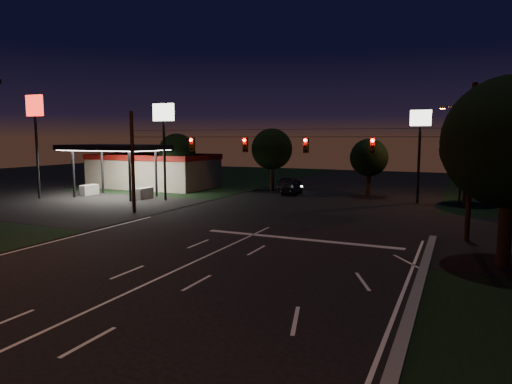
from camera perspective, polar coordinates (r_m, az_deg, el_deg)
The scene contains 18 objects.
ground at distance 18.79m, azimuth -15.47°, elevation -11.91°, with size 140.00×140.00×0.00m, color black.
cross_street_left at distance 43.65m, azimuth -22.30°, elevation -1.54°, with size 20.00×16.00×0.02m, color black.
stop_bar at distance 27.17m, azimuth 5.43°, elevation -5.86°, with size 12.00×0.50×0.01m, color silver.
utility_pole_right at distance 29.22m, azimuth 24.81°, elevation -5.58°, with size 0.30×0.30×9.00m, color black.
utility_pole_left at distance 37.51m, azimuth -14.97°, elevation -2.55°, with size 0.28×0.28×8.00m, color black.
signal_span at distance 30.80m, azimuth 2.34°, elevation 5.97°, with size 24.00×0.40×1.56m.
gas_station at distance 55.34m, azimuth -12.90°, elevation 2.95°, with size 14.20×16.10×5.25m.
pole_sign_left_near at distance 43.81m, azimuth -11.46°, elevation 8.02°, with size 2.20×0.30×9.10m.
pole_sign_left_far at distance 49.08m, azimuth -25.87°, elevation 8.08°, with size 2.00×0.30×10.00m.
pole_sign_right at distance 43.75m, azimuth 19.81°, elevation 6.79°, with size 1.80×0.30×8.40m.
street_light_right_far at distance 45.61m, azimuth 24.04°, elevation 5.34°, with size 2.20×0.35×9.00m.
tree_right_near at distance 23.86m, azimuth 29.25°, elevation 5.29°, with size 6.00×6.00×8.76m.
tree_far_a at distance 52.77m, azimuth -9.76°, elevation 4.88°, with size 4.20×4.20×6.42m.
tree_far_b at distance 51.58m, azimuth 2.07°, elevation 5.32°, with size 4.60×4.60×6.98m.
tree_far_c at distance 47.52m, azimuth 13.99°, elevation 4.14°, with size 3.80×3.80×5.86m.
tree_far_d at distance 44.75m, azimuth 25.01°, elevation 4.74°, with size 4.80×4.80×7.30m.
car_oncoming_a at distance 48.03m, azimuth 4.49°, elevation 0.49°, with size 1.60×3.98×1.36m, color black.
car_oncoming_b at distance 52.39m, azimuth 4.25°, elevation 1.05°, with size 1.50×4.29×1.41m, color black.
Camera 1 is at (11.52, -13.60, 5.96)m, focal length 32.00 mm.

